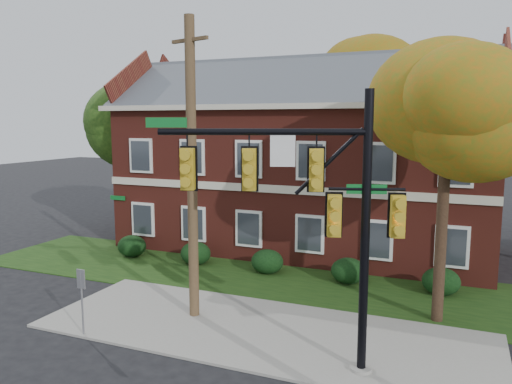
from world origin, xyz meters
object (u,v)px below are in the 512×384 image
at_px(sign_post, 82,291).
at_px(hedge_right, 348,271).
at_px(hedge_left, 196,253).
at_px(hedge_far_right, 441,281).
at_px(tree_near_right, 455,115).
at_px(apartment_building, 305,151).
at_px(tree_left_rear, 133,118).
at_px(hedge_center, 267,262).
at_px(traffic_signal, 313,201).
at_px(utility_pole, 192,170).
at_px(tree_far_rear, 362,84).
at_px(hedge_far_left, 132,246).

bearing_deg(sign_post, hedge_right, 55.83).
relative_size(hedge_left, hedge_right, 1.00).
xyz_separation_m(hedge_far_right, tree_near_right, (0.22, -2.83, 6.14)).
height_order(hedge_far_right, tree_near_right, tree_near_right).
bearing_deg(apartment_building, tree_left_rear, -173.46).
distance_m(hedge_center, hedge_far_right, 7.00).
height_order(hedge_left, hedge_far_right, same).
relative_size(traffic_signal, utility_pole, 0.75).
bearing_deg(tree_left_rear, tree_far_rear, 38.97).
distance_m(tree_near_right, sign_post, 12.50).
relative_size(hedge_center, hedge_right, 1.00).
height_order(hedge_far_right, tree_left_rear, tree_left_rear).
xyz_separation_m(hedge_far_left, sign_post, (4.15, -8.05, 0.90)).
relative_size(hedge_far_right, tree_near_right, 0.16).
relative_size(hedge_right, sign_post, 0.67).
distance_m(hedge_center, tree_left_rear, 12.23).
xyz_separation_m(tree_far_rear, sign_post, (-4.19, -21.15, -7.42)).
relative_size(hedge_right, tree_left_rear, 0.16).
height_order(hedge_far_left, hedge_left, same).
xyz_separation_m(apartment_building, hedge_far_left, (-7.00, -5.25, -4.46)).
height_order(tree_near_right, traffic_signal, tree_near_right).
relative_size(hedge_far_left, tree_left_rear, 0.16).
bearing_deg(sign_post, tree_far_rear, 82.87).
distance_m(tree_left_rear, tree_far_rear, 14.40).
bearing_deg(sign_post, hedge_far_left, 121.35).
bearing_deg(hedge_right, apartment_building, 123.67).
height_order(apartment_building, tree_left_rear, apartment_building).
bearing_deg(sign_post, hedge_left, 98.70).
height_order(traffic_signal, sign_post, traffic_signal).
bearing_deg(tree_near_right, hedge_far_left, 168.73).
bearing_deg(tree_far_rear, hedge_far_right, -66.63).
bearing_deg(hedge_right, hedge_left, 180.00).
bearing_deg(tree_left_rear, utility_pole, -45.99).
xyz_separation_m(traffic_signal, sign_post, (-6.97, -0.59, -3.08)).
height_order(hedge_center, hedge_far_right, same).
xyz_separation_m(hedge_far_left, hedge_right, (10.50, 0.00, 0.00)).
distance_m(hedge_center, hedge_right, 3.50).
bearing_deg(hedge_right, hedge_center, 180.00).
xyz_separation_m(hedge_right, tree_left_rear, (-13.23, 4.14, 6.16)).
bearing_deg(utility_pole, hedge_far_left, 155.93).
xyz_separation_m(hedge_left, tree_left_rear, (-6.23, 4.14, 6.16)).
xyz_separation_m(apartment_building, utility_pole, (-0.50, -10.67, -0.05)).
distance_m(tree_left_rear, sign_post, 14.95).
relative_size(hedge_far_left, hedge_left, 1.00).
height_order(traffic_signal, utility_pole, utility_pole).
height_order(tree_left_rear, tree_far_rear, tree_far_rear).
bearing_deg(hedge_far_left, tree_left_rear, 123.42).
relative_size(apartment_building, tree_left_rear, 2.12).
relative_size(apartment_building, hedge_right, 13.43).
distance_m(tree_far_rear, utility_pole, 19.01).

